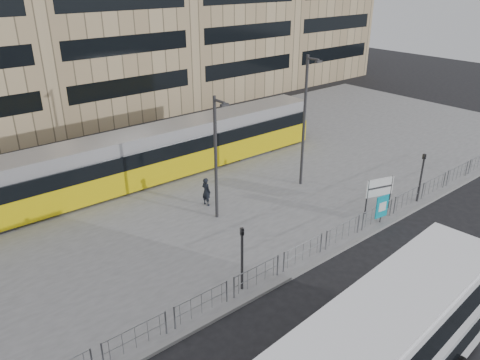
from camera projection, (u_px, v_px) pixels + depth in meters
ground at (320, 263)px, 22.89m from camera, size 120.00×120.00×0.00m
plaza at (184, 183)px, 31.27m from camera, size 64.00×24.00×0.15m
kerb at (319, 262)px, 22.90m from camera, size 64.00×0.25×0.17m
pedestrian_barrier at (339, 229)px, 24.01m from camera, size 32.07×0.07×1.10m
road_markings at (403, 295)px, 20.67m from camera, size 62.00×0.12×0.01m
double_decker_bus at (381, 356)px, 14.26m from camera, size 11.16×3.41×4.40m
tram at (133, 159)px, 30.32m from camera, size 29.62×3.17×3.49m
station_sign at (380, 189)px, 26.95m from camera, size 1.76×0.62×2.10m
ad_panel at (382, 207)px, 25.93m from camera, size 0.88×0.20×1.65m
pedestrian at (206, 192)px, 27.93m from camera, size 0.51×0.69×1.76m
traffic_light_west at (242, 251)px, 20.03m from camera, size 0.23×0.25×3.10m
traffic_light_east at (422, 172)px, 27.91m from camera, size 0.20×0.23×3.10m
lamp_post_west at (216, 154)px, 25.28m from camera, size 0.45×1.04×7.07m
lamp_post_east at (305, 117)px, 29.14m from camera, size 0.45×1.04×8.41m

